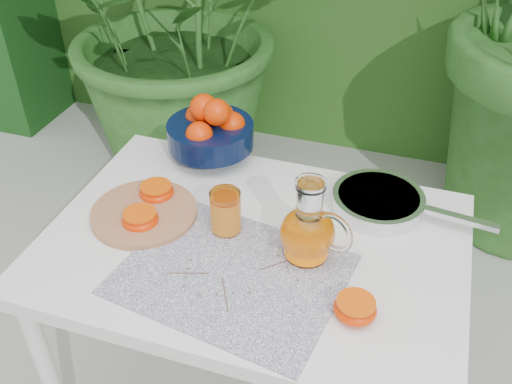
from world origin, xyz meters
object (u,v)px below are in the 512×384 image
(cutting_board, at_px, (144,213))
(white_table, at_px, (253,265))
(juice_pitcher, at_px, (308,231))
(fruit_bowl, at_px, (211,129))
(saute_pan, at_px, (379,201))

(cutting_board, bearing_deg, white_table, -0.45)
(cutting_board, xyz_separation_m, juice_pitcher, (0.43, -0.02, 0.07))
(white_table, xyz_separation_m, cutting_board, (-0.29, 0.00, 0.09))
(white_table, bearing_deg, juice_pitcher, -5.85)
(white_table, distance_m, fruit_bowl, 0.42)
(fruit_bowl, relative_size, juice_pitcher, 1.33)
(white_table, bearing_deg, cutting_board, 179.55)
(white_table, height_order, fruit_bowl, fruit_bowl)
(saute_pan, bearing_deg, juice_pitcher, -119.89)
(cutting_board, bearing_deg, saute_pan, 20.93)
(white_table, distance_m, juice_pitcher, 0.21)
(white_table, bearing_deg, saute_pan, 38.94)
(fruit_bowl, xyz_separation_m, juice_pitcher, (0.36, -0.33, -0.01))
(fruit_bowl, bearing_deg, cutting_board, -101.03)
(juice_pitcher, bearing_deg, cutting_board, 177.83)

